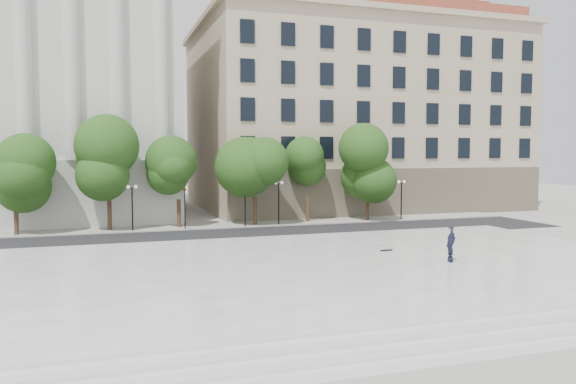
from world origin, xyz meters
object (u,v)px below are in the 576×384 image
at_px(traffic_light_west, 185,187).
at_px(traffic_light_east, 245,187).
at_px(skateboard, 386,250).
at_px(person_lying, 450,257).

relative_size(traffic_light_west, traffic_light_east, 1.01).
relative_size(traffic_light_west, skateboard, 5.36).
bearing_deg(person_lying, traffic_light_west, 83.24).
relative_size(traffic_light_east, skateboard, 5.30).
xyz_separation_m(traffic_light_west, skateboard, (10.38, -16.64, -3.19)).
distance_m(traffic_light_west, person_lying, 24.41).
height_order(person_lying, skateboard, person_lying).
bearing_deg(traffic_light_west, traffic_light_east, -0.00).
xyz_separation_m(traffic_light_east, skateboard, (5.09, -16.64, -3.13)).
bearing_deg(traffic_light_east, traffic_light_west, 180.00).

